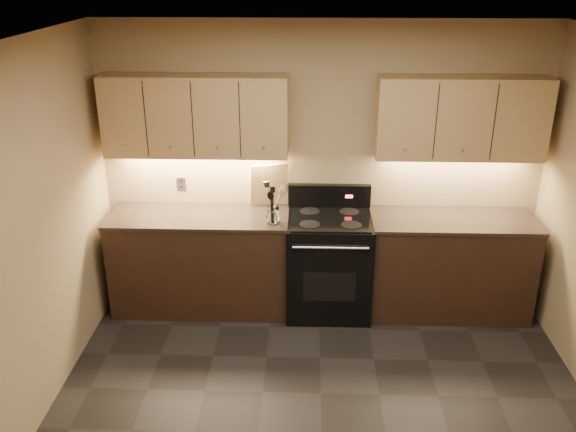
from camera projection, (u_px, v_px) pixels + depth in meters
name	position (u px, v px, depth m)	size (l,w,h in m)	color
ceiling	(332.00, 52.00, 3.22)	(4.00, 4.00, 0.00)	silver
wall_back	(321.00, 167.00, 5.56)	(4.00, 0.04, 2.60)	#9E865D
wall_left	(5.00, 264.00, 3.79)	(0.04, 4.00, 2.60)	#9E865D
counter_left	(201.00, 261.00, 5.65)	(1.62, 0.62, 0.93)	black
counter_right	(449.00, 265.00, 5.57)	(1.46, 0.62, 0.93)	black
stove	(329.00, 263.00, 5.59)	(0.76, 0.68, 1.14)	black
upper_cab_left	(196.00, 116.00, 5.26)	(1.60, 0.30, 0.70)	#A28351
upper_cab_right	(461.00, 118.00, 5.19)	(1.44, 0.30, 0.70)	#A28351
outlet_plate	(181.00, 184.00, 5.67)	(0.09, 0.01, 0.12)	#B2B5BA
utensil_crock	(273.00, 216.00, 5.29)	(0.14, 0.14, 0.14)	white
cutting_board	(269.00, 185.00, 5.59)	(0.34, 0.02, 0.43)	#DBAD76
wooden_spoon	(268.00, 204.00, 5.23)	(0.06, 0.06, 0.33)	#DBAD76
black_spoon	(273.00, 204.00, 5.25)	(0.06, 0.06, 0.31)	black
black_turner	(273.00, 205.00, 5.22)	(0.08, 0.08, 0.32)	black
steel_spatula	(276.00, 200.00, 5.24)	(0.08, 0.08, 0.39)	silver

